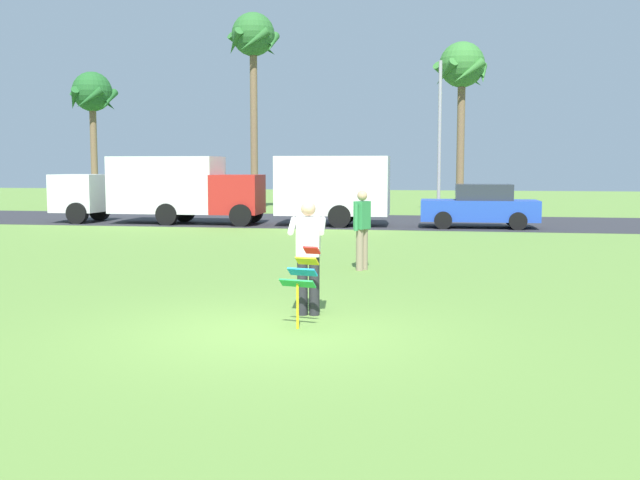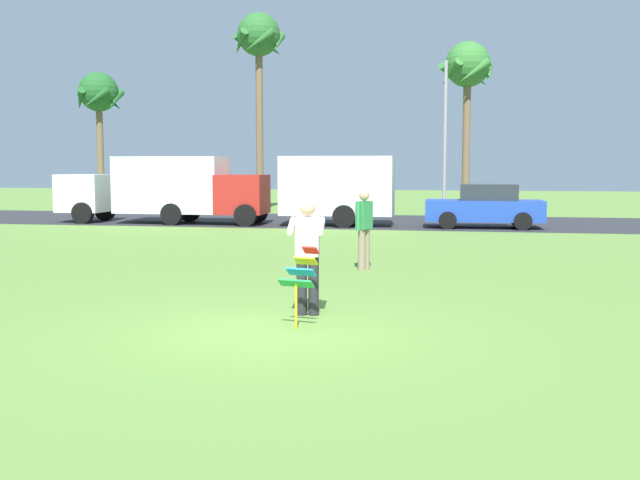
% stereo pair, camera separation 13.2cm
% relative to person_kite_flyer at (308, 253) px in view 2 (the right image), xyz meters
% --- Properties ---
extents(ground_plane, '(120.00, 120.00, 0.00)m').
position_rel_person_kite_flyer_xyz_m(ground_plane, '(-0.34, -1.21, -0.95)').
color(ground_plane, olive).
extents(road_strip, '(120.00, 8.00, 0.01)m').
position_rel_person_kite_flyer_xyz_m(road_strip, '(-0.34, 19.19, -0.95)').
color(road_strip, '#2D2D33').
rests_on(road_strip, ground).
extents(person_kite_flyer, '(0.60, 0.70, 1.73)m').
position_rel_person_kite_flyer_xyz_m(person_kite_flyer, '(0.00, 0.00, 0.00)').
color(person_kite_flyer, '#26262B').
rests_on(person_kite_flyer, ground).
extents(kite_held, '(0.53, 0.69, 1.11)m').
position_rel_person_kite_flyer_xyz_m(kite_held, '(0.07, -0.79, -0.21)').
color(kite_held, red).
rests_on(kite_held, ground).
extents(parked_truck_white_box, '(6.71, 2.15, 2.62)m').
position_rel_person_kite_flyer_xyz_m(parked_truck_white_box, '(-9.76, 16.79, 0.46)').
color(parked_truck_white_box, silver).
rests_on(parked_truck_white_box, ground).
extents(parked_truck_red_cab, '(6.77, 2.29, 2.62)m').
position_rel_person_kite_flyer_xyz_m(parked_truck_red_cab, '(-3.16, 16.78, 0.46)').
color(parked_truck_red_cab, '#B2231E').
rests_on(parked_truck_red_cab, ground).
extents(parked_car_blue, '(4.24, 1.92, 1.60)m').
position_rel_person_kite_flyer_xyz_m(parked_car_blue, '(3.11, 16.79, -0.18)').
color(parked_car_blue, '#2347B7').
rests_on(parked_car_blue, ground).
extents(palm_tree_left_near, '(2.58, 2.71, 7.27)m').
position_rel_person_kite_flyer_xyz_m(palm_tree_left_near, '(-16.98, 26.61, 4.99)').
color(palm_tree_left_near, brown).
rests_on(palm_tree_left_near, ground).
extents(palm_tree_right_near, '(2.58, 2.71, 9.71)m').
position_rel_person_kite_flyer_xyz_m(palm_tree_right_near, '(-7.62, 25.00, 7.24)').
color(palm_tree_right_near, brown).
rests_on(palm_tree_right_near, ground).
extents(palm_tree_centre_far, '(2.58, 2.71, 8.00)m').
position_rel_person_kite_flyer_xyz_m(palm_tree_centre_far, '(2.43, 24.84, 5.67)').
color(palm_tree_centre_far, brown).
rests_on(palm_tree_centre_far, ground).
extents(streetlight_pole, '(0.24, 1.65, 7.00)m').
position_rel_person_kite_flyer_xyz_m(streetlight_pole, '(1.47, 23.87, 3.05)').
color(streetlight_pole, '#9E9EA3').
rests_on(streetlight_pole, ground).
extents(person_walker_near, '(0.35, 0.52, 1.73)m').
position_rel_person_kite_flyer_xyz_m(person_walker_near, '(0.20, 5.05, -0.02)').
color(person_walker_near, gray).
rests_on(person_walker_near, ground).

